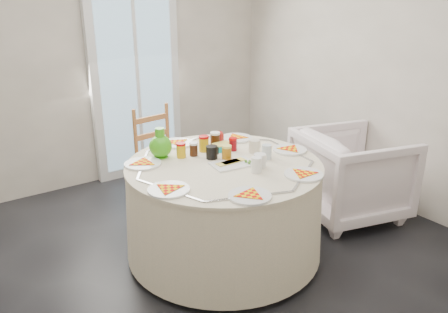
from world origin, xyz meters
TOP-DOWN VIEW (x-y plane):
  - floor at (0.00, 0.00)m, footprint 4.00×4.00m
  - wall_back at (0.00, 2.00)m, footprint 4.00×0.02m
  - wall_right at (2.00, 0.00)m, footprint 0.02×4.00m
  - glass_door at (0.40, 1.95)m, footprint 1.00×0.08m
  - table at (0.19, 0.04)m, footprint 1.47×1.47m
  - wooden_chair at (0.23, 1.08)m, footprint 0.46×0.45m
  - armchair at (1.49, -0.10)m, footprint 0.98×1.02m
  - place_settings at (0.19, 0.04)m, footprint 1.75×1.75m
  - jar_cluster at (0.20, 0.28)m, footprint 0.51×0.35m
  - butter_tub at (0.35, 0.28)m, footprint 0.15×0.11m
  - green_pitcher at (-0.12, 0.42)m, footprint 0.22×0.22m
  - cheese_platter at (0.22, -0.02)m, footprint 0.33×0.24m
  - mugs_glasses at (0.35, 0.05)m, footprint 0.74×0.74m

SIDE VIEW (x-z plane):
  - floor at x=0.00m, z-range 0.00..0.00m
  - table at x=0.19m, z-range 0.00..0.75m
  - armchair at x=1.49m, z-range -0.04..0.82m
  - wooden_chair at x=0.23m, z-range 0.00..0.94m
  - place_settings at x=0.19m, z-range 0.76..0.78m
  - cheese_platter at x=0.22m, z-range 0.75..0.79m
  - butter_tub at x=0.35m, z-range 0.76..0.81m
  - mugs_glasses at x=0.35m, z-range 0.75..0.87m
  - jar_cluster at x=0.20m, z-range 0.75..0.89m
  - green_pitcher at x=-0.12m, z-range 0.76..0.98m
  - glass_door at x=0.40m, z-range 0.00..2.10m
  - wall_back at x=0.00m, z-range 0.00..2.60m
  - wall_right at x=2.00m, z-range 0.00..2.60m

